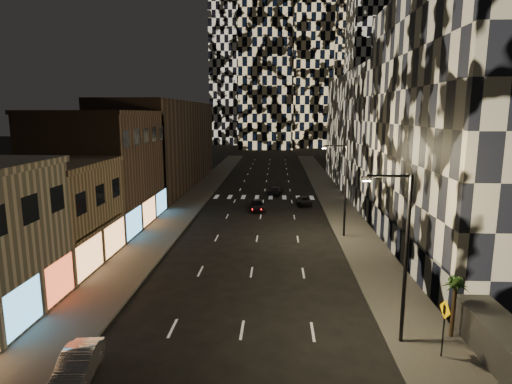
# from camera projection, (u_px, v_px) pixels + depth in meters

# --- Properties ---
(sidewalk_left) EXTENTS (4.00, 120.00, 0.15)m
(sidewalk_left) POSITION_uv_depth(u_px,v_px,m) (196.00, 196.00, 63.07)
(sidewalk_left) COLOR #47443F
(sidewalk_left) RESTS_ON ground
(sidewalk_right) EXTENTS (4.00, 120.00, 0.15)m
(sidewalk_right) POSITION_uv_depth(u_px,v_px,m) (333.00, 197.00, 62.09)
(sidewalk_right) COLOR #47443F
(sidewalk_right) RESTS_ON ground
(curb_left) EXTENTS (0.20, 120.00, 0.15)m
(curb_left) POSITION_uv_depth(u_px,v_px,m) (210.00, 196.00, 62.96)
(curb_left) COLOR #4C4C47
(curb_left) RESTS_ON ground
(curb_right) EXTENTS (0.20, 120.00, 0.15)m
(curb_right) POSITION_uv_depth(u_px,v_px,m) (318.00, 197.00, 62.19)
(curb_right) COLOR #4C4C47
(curb_right) RESTS_ON ground
(retail_tan) EXTENTS (10.00, 10.00, 8.00)m
(retail_tan) POSITION_uv_depth(u_px,v_px,m) (41.00, 216.00, 34.21)
(retail_tan) COLOR #856B50
(retail_tan) RESTS_ON ground
(retail_brown) EXTENTS (10.00, 15.00, 12.00)m
(retail_brown) POSITION_uv_depth(u_px,v_px,m) (102.00, 171.00, 46.12)
(retail_brown) COLOR #4D392C
(retail_brown) RESTS_ON ground
(retail_filler_left) EXTENTS (10.00, 40.00, 14.00)m
(retail_filler_left) POSITION_uv_depth(u_px,v_px,m) (165.00, 144.00, 71.97)
(retail_filler_left) COLOR #4D392C
(retail_filler_left) RESTS_ON ground
(midrise_right) EXTENTS (16.00, 25.00, 22.00)m
(midrise_right) POSITION_uv_depth(u_px,v_px,m) (501.00, 127.00, 34.57)
(midrise_right) COLOR #232326
(midrise_right) RESTS_ON ground
(midrise_base) EXTENTS (0.60, 25.00, 3.00)m
(midrise_base) POSITION_uv_depth(u_px,v_px,m) (397.00, 239.00, 36.67)
(midrise_base) COLOR #383838
(midrise_base) RESTS_ON ground
(plinth_right) EXTENTS (2.00, 8.00, 2.00)m
(plinth_right) POSITION_uv_depth(u_px,v_px,m) (506.00, 349.00, 20.53)
(plinth_right) COLOR #383838
(plinth_right) RESTS_ON ground
(midrise_filler_right) EXTENTS (16.00, 40.00, 18.00)m
(midrise_filler_right) POSITION_uv_depth(u_px,v_px,m) (393.00, 133.00, 66.85)
(midrise_filler_right) COLOR #232326
(midrise_filler_right) RESTS_ON ground
(tower_center_low) EXTENTS (18.00, 18.00, 95.00)m
(tower_center_low) POSITION_uv_depth(u_px,v_px,m) (267.00, 5.00, 142.43)
(tower_center_low) COLOR black
(tower_center_low) RESTS_ON ground
(streetlight_near) EXTENTS (2.55, 0.25, 9.00)m
(streetlight_near) POSITION_uv_depth(u_px,v_px,m) (402.00, 247.00, 21.92)
(streetlight_near) COLOR black
(streetlight_near) RESTS_ON sidewalk_right
(streetlight_far) EXTENTS (2.55, 0.25, 9.00)m
(streetlight_far) POSITION_uv_depth(u_px,v_px,m) (343.00, 184.00, 41.57)
(streetlight_far) COLOR black
(streetlight_far) RESTS_ON sidewalk_right
(car_silver_parked) EXTENTS (1.96, 4.29, 1.37)m
(car_silver_parked) POSITION_uv_depth(u_px,v_px,m) (78.00, 366.00, 19.68)
(car_silver_parked) COLOR #949599
(car_silver_parked) RESTS_ON ground
(car_dark_midlane) EXTENTS (2.21, 4.40, 1.44)m
(car_dark_midlane) POSITION_uv_depth(u_px,v_px,m) (258.00, 205.00, 53.84)
(car_dark_midlane) COLOR black
(car_dark_midlane) RESTS_ON ground
(car_dark_oncoming) EXTENTS (2.29, 4.51, 1.25)m
(car_dark_oncoming) POSITION_uv_depth(u_px,v_px,m) (275.00, 191.00, 64.49)
(car_dark_oncoming) COLOR black
(car_dark_oncoming) RESTS_ON ground
(car_dark_rightlane) EXTENTS (1.93, 3.99, 1.09)m
(car_dark_rightlane) POSITION_uv_depth(u_px,v_px,m) (304.00, 201.00, 57.04)
(car_dark_rightlane) COLOR black
(car_dark_rightlane) RESTS_ON ground
(ped_sign) EXTENTS (0.15, 1.00, 2.99)m
(ped_sign) POSITION_uv_depth(u_px,v_px,m) (444.00, 318.00, 21.04)
(ped_sign) COLOR black
(ped_sign) RESTS_ON sidewalk_right
(palm_tree) EXTENTS (1.72, 1.72, 3.39)m
(palm_tree) POSITION_uv_depth(u_px,v_px,m) (455.00, 288.00, 22.85)
(palm_tree) COLOR #47331E
(palm_tree) RESTS_ON sidewalk_right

